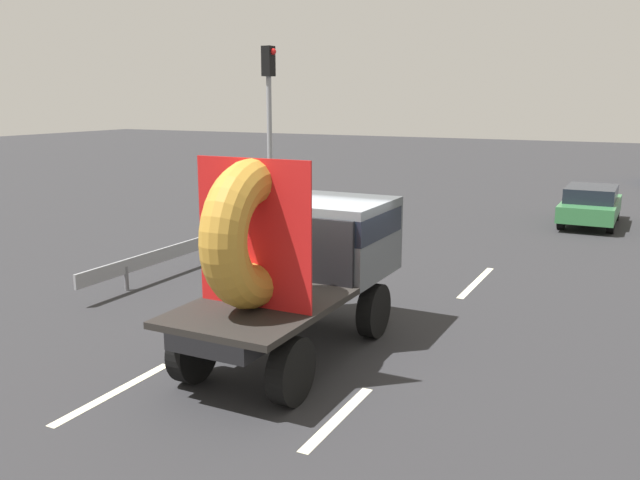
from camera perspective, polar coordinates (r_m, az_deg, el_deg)
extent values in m
plane|color=#28282B|center=(11.76, -0.27, -8.94)|extent=(120.00, 120.00, 0.00)
cylinder|color=black|center=(12.73, -2.50, -4.96)|extent=(0.28, 0.98, 0.98)
cylinder|color=black|center=(12.02, 4.62, -6.02)|extent=(0.28, 0.98, 0.98)
cylinder|color=black|center=(10.35, -10.82, -9.26)|extent=(0.28, 0.98, 0.98)
cylinder|color=black|center=(9.47, -2.48, -11.12)|extent=(0.28, 0.98, 0.98)
cube|color=black|center=(10.98, -2.37, -5.20)|extent=(1.30, 4.87, 0.25)
cube|color=#4C5156|center=(12.03, 0.97, 0.28)|extent=(2.00, 1.97, 1.35)
cube|color=black|center=(11.93, 0.87, 1.63)|extent=(2.02, 1.87, 0.44)
cube|color=black|center=(10.12, -5.11, -5.72)|extent=(2.00, 2.91, 0.10)
cube|color=black|center=(11.13, -1.35, -0.82)|extent=(1.80, 0.08, 1.10)
torus|color=#B7842D|center=(9.71, -5.70, 0.52)|extent=(0.67, 2.20, 2.20)
cube|color=red|center=(9.71, -5.70, 0.52)|extent=(1.90, 0.03, 2.20)
cylinder|color=black|center=(25.62, 20.68, 2.54)|extent=(0.21, 0.61, 0.61)
cylinder|color=black|center=(25.51, 24.01, 2.23)|extent=(0.21, 0.61, 0.61)
cylinder|color=black|center=(23.10, 19.95, 1.62)|extent=(0.21, 0.61, 0.61)
cylinder|color=black|center=(22.97, 23.64, 1.27)|extent=(0.21, 0.61, 0.61)
cube|color=#33723F|center=(24.25, 22.13, 2.55)|extent=(1.72, 4.02, 0.53)
cube|color=black|center=(24.08, 22.21, 3.70)|extent=(1.55, 2.25, 0.48)
cylinder|color=gray|center=(21.18, -4.32, 7.22)|extent=(0.16, 0.16, 4.86)
cube|color=black|center=(21.13, -4.44, 15.02)|extent=(0.30, 0.36, 0.90)
sphere|color=red|center=(21.06, -4.05, 15.80)|extent=(0.20, 0.20, 0.20)
cube|color=gray|center=(18.73, -7.16, 0.71)|extent=(0.06, 11.69, 0.32)
cylinder|color=slate|center=(15.45, -16.25, -3.19)|extent=(0.10, 0.10, 0.55)
cylinder|color=slate|center=(17.62, -9.79, -1.01)|extent=(0.10, 0.10, 0.55)
cylinder|color=slate|center=(19.98, -4.80, 0.68)|extent=(0.10, 0.10, 0.55)
cylinder|color=slate|center=(22.48, -0.90, 2.00)|extent=(0.10, 0.10, 0.55)
cube|color=beige|center=(10.42, -17.20, -12.36)|extent=(0.16, 2.34, 0.01)
cube|color=beige|center=(17.46, 3.23, -1.89)|extent=(0.16, 2.37, 0.01)
cube|color=beige|center=(9.27, 1.57, -14.97)|extent=(0.16, 2.04, 0.01)
cube|color=beige|center=(15.98, 13.24, -3.53)|extent=(0.16, 2.89, 0.01)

